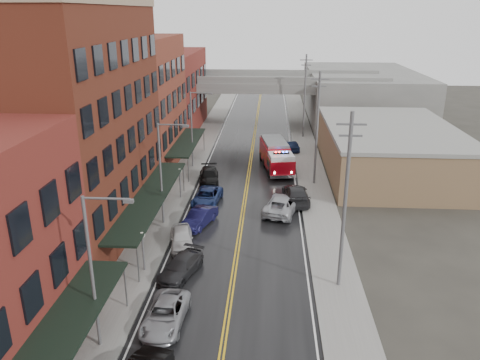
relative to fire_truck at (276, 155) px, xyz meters
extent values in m
cube|color=black|center=(-3.14, -9.89, -1.73)|extent=(11.00, 160.00, 0.02)
cube|color=slate|center=(-10.44, -9.89, -1.66)|extent=(3.00, 160.00, 0.15)
cube|color=slate|center=(4.16, -9.89, -1.66)|extent=(3.00, 160.00, 0.15)
cube|color=gray|center=(-8.79, -9.89, -1.66)|extent=(0.30, 160.00, 0.15)
cube|color=gray|center=(2.51, -9.89, -1.66)|extent=(0.30, 160.00, 0.15)
cube|color=#521F15|center=(-16.44, -16.89, 7.26)|extent=(9.00, 20.00, 18.00)
cube|color=maroon|center=(-16.44, 0.61, 5.76)|extent=(9.00, 15.00, 15.00)
cube|color=maroon|center=(-16.44, 18.11, 4.26)|extent=(9.00, 20.00, 12.00)
cube|color=#836446|center=(12.86, 0.11, 0.76)|extent=(14.00, 22.00, 5.00)
cube|color=slate|center=(14.86, 30.11, 2.26)|extent=(18.00, 30.00, 8.00)
cube|color=black|center=(-10.64, -35.89, 1.26)|extent=(2.60, 16.00, 0.18)
cylinder|color=slate|center=(-9.49, -28.29, -0.24)|extent=(0.10, 0.10, 3.00)
cube|color=black|center=(-10.64, -16.89, 1.26)|extent=(2.60, 18.00, 0.18)
cylinder|color=slate|center=(-9.49, -25.49, -0.24)|extent=(0.10, 0.10, 3.00)
cylinder|color=slate|center=(-9.49, -8.29, -0.24)|extent=(0.10, 0.10, 3.00)
cube|color=black|center=(-10.64, 0.61, 1.26)|extent=(2.60, 13.00, 0.18)
cylinder|color=slate|center=(-9.49, -5.49, -0.24)|extent=(0.10, 0.10, 3.00)
cylinder|color=slate|center=(-9.49, 6.71, -0.24)|extent=(0.10, 0.10, 3.00)
cylinder|color=#59595B|center=(-9.54, -23.89, -0.34)|extent=(0.14, 0.14, 2.80)
sphere|color=silver|center=(-9.54, -23.89, 1.16)|extent=(0.44, 0.44, 0.44)
cylinder|color=#59595B|center=(-9.54, -9.89, -0.34)|extent=(0.14, 0.14, 2.80)
sphere|color=silver|center=(-9.54, -9.89, 1.16)|extent=(0.44, 0.44, 0.44)
cylinder|color=#59595B|center=(-9.94, -31.89, 2.76)|extent=(0.18, 0.18, 9.00)
cylinder|color=#59595B|center=(-8.74, -31.89, 7.16)|extent=(2.40, 0.12, 0.12)
cube|color=#59595B|center=(-7.64, -31.89, 7.06)|extent=(0.50, 0.22, 0.18)
cylinder|color=#59595B|center=(-9.94, -15.89, 2.76)|extent=(0.18, 0.18, 9.00)
cylinder|color=#59595B|center=(-8.74, -15.89, 7.16)|extent=(2.40, 0.12, 0.12)
cube|color=#59595B|center=(-7.64, -15.89, 7.06)|extent=(0.50, 0.22, 0.18)
cylinder|color=#59595B|center=(-9.94, 0.11, 2.76)|extent=(0.18, 0.18, 9.00)
cylinder|color=#59595B|center=(-8.74, 0.11, 7.16)|extent=(2.40, 0.12, 0.12)
cube|color=#59595B|center=(-7.64, 0.11, 7.06)|extent=(0.50, 0.22, 0.18)
cylinder|color=#59595B|center=(4.06, -24.89, 4.26)|extent=(0.24, 0.24, 12.00)
cube|color=#59595B|center=(4.06, -24.89, 9.46)|extent=(1.80, 0.12, 0.12)
cube|color=#59595B|center=(4.06, -24.89, 8.76)|extent=(1.40, 0.12, 0.12)
cylinder|color=#59595B|center=(4.06, -4.89, 4.26)|extent=(0.24, 0.24, 12.00)
cube|color=#59595B|center=(4.06, -4.89, 9.46)|extent=(1.80, 0.12, 0.12)
cube|color=#59595B|center=(4.06, -4.89, 8.76)|extent=(1.40, 0.12, 0.12)
cylinder|color=#59595B|center=(4.06, 15.11, 4.26)|extent=(0.24, 0.24, 12.00)
cube|color=#59595B|center=(4.06, 15.11, 9.46)|extent=(1.80, 0.12, 0.12)
cube|color=#59595B|center=(4.06, 15.11, 8.76)|extent=(1.40, 0.12, 0.12)
cube|color=slate|center=(-3.14, 22.11, 5.01)|extent=(40.00, 10.00, 1.50)
cube|color=slate|center=(-14.14, 22.11, 1.26)|extent=(1.60, 8.00, 6.00)
cube|color=slate|center=(7.86, 22.11, 1.26)|extent=(1.60, 8.00, 6.00)
cube|color=maroon|center=(-0.23, 1.37, -0.02)|extent=(3.73, 6.45, 2.32)
cube|color=maroon|center=(0.48, -2.88, -0.35)|extent=(3.20, 3.29, 1.66)
cube|color=silver|center=(0.48, -2.88, 0.75)|extent=(3.02, 3.05, 0.55)
cube|color=black|center=(0.45, -2.66, -0.02)|extent=(3.03, 2.20, 0.88)
cube|color=slate|center=(-0.23, 1.37, 1.30)|extent=(3.38, 5.96, 0.33)
cube|color=black|center=(0.48, -2.88, 1.11)|extent=(1.79, 0.60, 0.15)
sphere|color=#FF0C0C|center=(-0.12, -2.98, 1.20)|extent=(0.22, 0.22, 0.22)
sphere|color=#1933FF|center=(1.08, -2.78, 1.20)|extent=(0.22, 0.22, 0.22)
cylinder|color=black|center=(-0.70, -3.19, -1.18)|extent=(1.15, 0.56, 1.10)
cylinder|color=black|center=(1.70, -2.79, -1.18)|extent=(1.15, 0.56, 1.10)
cylinder|color=black|center=(-1.34, 0.62, -1.18)|extent=(1.15, 0.56, 1.10)
cylinder|color=black|center=(1.06, 1.02, -1.18)|extent=(1.15, 0.56, 1.10)
cylinder|color=black|center=(-1.79, 3.34, -1.18)|extent=(1.15, 0.56, 1.10)
cylinder|color=black|center=(0.60, 3.74, -1.18)|extent=(1.15, 0.56, 1.10)
imported|color=gray|center=(-6.74, -29.69, -1.06)|extent=(2.44, 4.96, 1.35)
imported|color=#242426|center=(-6.85, -24.19, -1.06)|extent=(3.17, 4.98, 1.34)
imported|color=silver|center=(-7.57, -19.92, -0.99)|extent=(2.67, 4.63, 1.48)
imported|color=#0F0E34|center=(-6.74, -15.99, -1.00)|extent=(2.92, 4.75, 1.48)
imported|color=navy|center=(-6.74, -11.09, -1.02)|extent=(2.84, 5.35, 1.43)
imported|color=black|center=(-7.32, -5.09, -1.00)|extent=(2.68, 5.30, 1.48)
imported|color=#A5A7AD|center=(0.46, -12.64, -0.93)|extent=(4.08, 6.27, 1.61)
imported|color=#232325|center=(1.86, -10.09, -0.91)|extent=(2.73, 5.82, 1.64)
imported|color=white|center=(0.46, 1.91, -1.07)|extent=(1.78, 3.98, 1.33)
imported|color=black|center=(1.86, 7.91, -1.05)|extent=(2.57, 4.38, 1.36)
camera|label=1|loc=(-0.79, -52.66, 15.78)|focal=35.00mm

